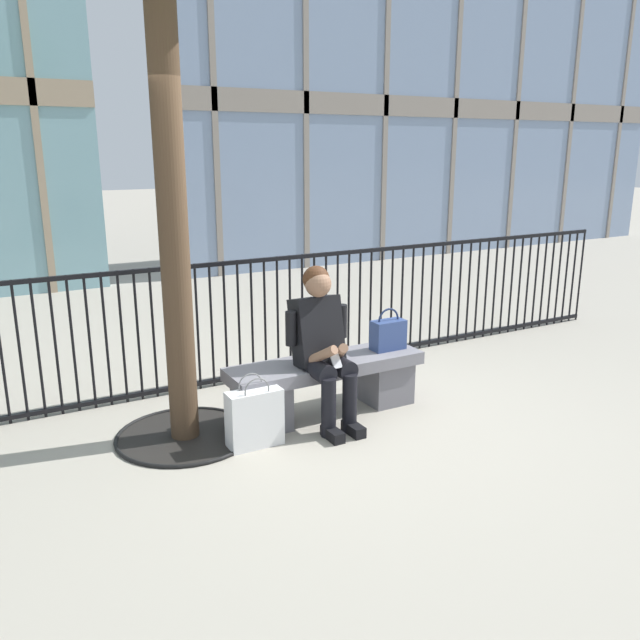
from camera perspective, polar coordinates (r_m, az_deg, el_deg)
The scene contains 7 objects.
ground_plane at distance 5.20m, azimuth 0.54°, elevation -8.26°, with size 60.00×60.00×0.00m, color #A8A091.
stone_bench at distance 5.10m, azimuth 0.55°, elevation -5.46°, with size 1.60×0.44×0.45m.
seated_person_with_phone at distance 4.82m, azimuth 0.23°, elevation -1.92°, with size 0.52×0.66×1.21m.
handbag_on_bench at distance 5.29m, azimuth 6.08°, elevation -1.25°, with size 0.28×0.14×0.35m.
shopping_bag at distance 4.60m, azimuth -5.84°, elevation -8.64°, with size 0.39×0.16×0.53m.
plaza_railing at distance 5.87m, azimuth -4.34°, elevation 0.27°, with size 8.31×0.04×1.12m.
building_facade_right at distance 13.50m, azimuth 11.78°, elevation 25.22°, with size 11.33×0.43×9.00m.
Camera 1 is at (-2.37, -4.15, 2.05)m, focal length 35.97 mm.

